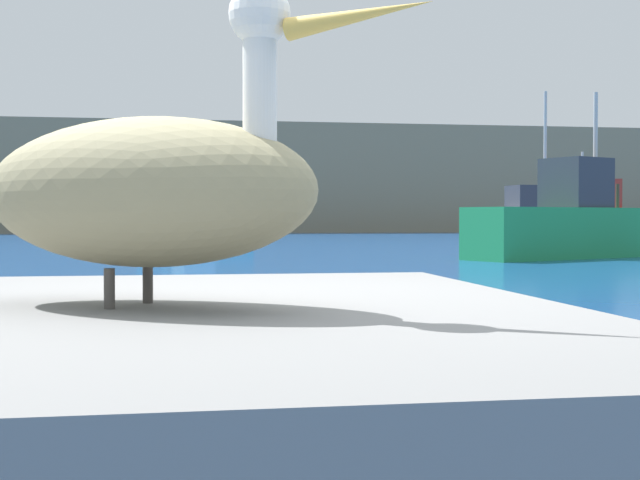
{
  "coord_description": "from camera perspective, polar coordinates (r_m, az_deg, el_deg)",
  "views": [
    {
      "loc": [
        -0.41,
        -2.96,
        1.12
      ],
      "look_at": [
        2.01,
        11.54,
        0.74
      ],
      "focal_mm": 48.99,
      "sensor_mm": 36.0,
      "label": 1
    }
  ],
  "objects": [
    {
      "name": "hillside_backdrop",
      "position": [
        68.03,
        -9.15,
        3.87
      ],
      "size": [
        140.0,
        12.52,
        7.94
      ],
      "primitive_type": "cube",
      "color": "#7F755B",
      "rests_on": "ground"
    },
    {
      "name": "fishing_boat_red",
      "position": [
        34.67,
        17.25,
        1.19
      ],
      "size": [
        6.17,
        2.84,
        5.89
      ],
      "rotation": [
        0.0,
        0.0,
        2.96
      ],
      "color": "red",
      "rests_on": "ground"
    },
    {
      "name": "fishing_boat_green",
      "position": [
        24.65,
        15.35,
        1.07
      ],
      "size": [
        5.69,
        3.74,
        4.64
      ],
      "rotation": [
        0.0,
        0.0,
        0.42
      ],
      "color": "#1E8C4C",
      "rests_on": "ground"
    },
    {
      "name": "fishing_boat_teal",
      "position": [
        43.3,
        -8.13,
        1.37
      ],
      "size": [
        5.72,
        3.77,
        5.3
      ],
      "rotation": [
        0.0,
        0.0,
        3.57
      ],
      "color": "teal",
      "rests_on": "ground"
    },
    {
      "name": "fishing_boat_white",
      "position": [
        44.67,
        14.3,
        1.24
      ],
      "size": [
        7.0,
        2.62,
        4.41
      ],
      "rotation": [
        0.0,
        0.0,
        0.07
      ],
      "color": "white",
      "rests_on": "ground"
    },
    {
      "name": "pelican",
      "position": [
        2.48,
        -11.14,
        3.41
      ],
      "size": [
        1.29,
        1.0,
        0.86
      ],
      "rotation": [
        0.0,
        0.0,
        -0.58
      ],
      "color": "gray",
      "rests_on": "pier_dock"
    },
    {
      "name": "pier_dock",
      "position": [
        2.58,
        -11.33,
        -13.97
      ],
      "size": [
        2.4,
        2.71,
        0.87
      ],
      "primitive_type": "cube",
      "color": "slate",
      "rests_on": "ground"
    }
  ]
}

